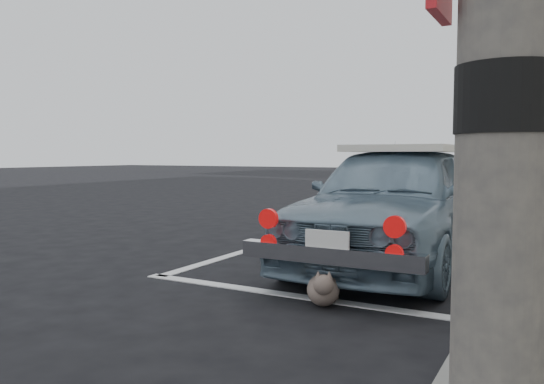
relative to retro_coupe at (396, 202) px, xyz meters
The scene contains 6 objects.
ground 1.50m from the retro_coupe, 125.22° to the right, with size 80.00×80.00×0.00m, color black.
pline_rear 1.75m from the retro_coupe, 100.02° to the right, with size 3.00×0.12×0.01m, color silver.
pline_front 5.43m from the retro_coupe, 93.03° to the left, with size 3.00×0.12×0.01m, color silver.
pline_side 2.61m from the retro_coupe, 131.74° to the left, with size 0.12×7.00×0.01m, color silver.
retro_coupe is the anchor object (origin of this frame).
cat 1.81m from the retro_coupe, 91.26° to the right, with size 0.37×0.51×0.29m.
Camera 1 is at (2.25, -4.13, 1.10)m, focal length 35.00 mm.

